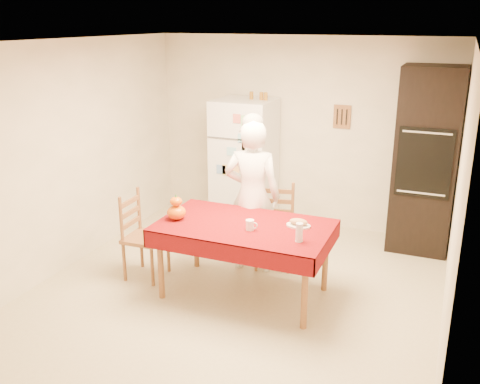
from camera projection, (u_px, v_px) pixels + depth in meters
The scene contains 17 objects.
floor at pixel (235, 292), 5.52m from camera, with size 4.50×4.50×0.00m, color tan.
room_shell at pixel (234, 138), 5.02m from camera, with size 4.02×4.52×2.51m.
refrigerator at pixel (244, 163), 7.14m from camera, with size 0.75×0.74×1.70m.
oven_cabinet at pixel (426, 161), 6.28m from camera, with size 0.70×0.62×2.20m.
dining_table at pixel (244, 231), 5.28m from camera, with size 1.70×1.00×0.76m.
chair_far at pixel (275, 222), 6.03m from camera, with size 0.49×0.48×0.95m.
chair_left at pixel (140, 232), 5.74m from camera, with size 0.41×0.43×0.95m.
seated_woman at pixel (252, 196), 5.82m from camera, with size 0.62×0.41×1.70m, color white.
coffee_mug at pixel (250, 225), 5.12m from camera, with size 0.08×0.08×0.10m, color white.
pumpkin_lower at pixel (176, 212), 5.38m from camera, with size 0.19×0.19×0.14m, color #CC4C04.
pumpkin_upper at pixel (176, 201), 5.35m from camera, with size 0.12×0.12×0.09m, color #E76305.
wine_glass at pixel (299, 232), 4.84m from camera, with size 0.07×0.07×0.18m, color silver.
bread_plate at pixel (298, 226), 5.21m from camera, with size 0.24×0.24×0.02m, color silver.
bread_loaf at pixel (299, 222), 5.20m from camera, with size 0.18×0.10×0.06m, color #A07D4E.
spice_jar_left at pixel (251, 95), 6.88m from camera, with size 0.05×0.05×0.10m, color brown.
spice_jar_mid at pixel (261, 96), 6.83m from camera, with size 0.05×0.05×0.10m, color #8F5A1A.
spice_jar_right at pixel (266, 96), 6.81m from camera, with size 0.05×0.05×0.10m, color #99641B.
Camera 1 is at (1.93, -4.53, 2.70)m, focal length 40.00 mm.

